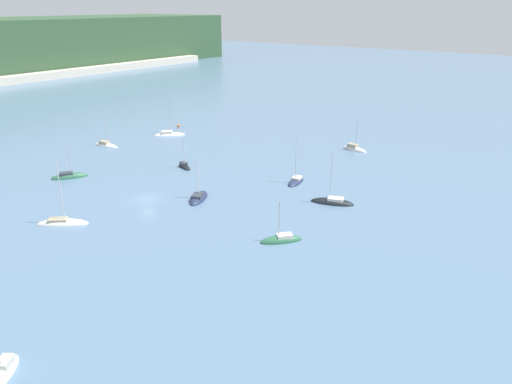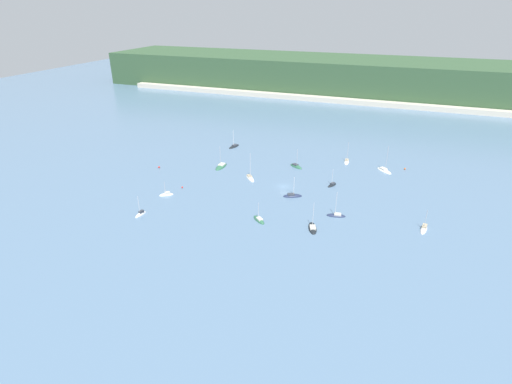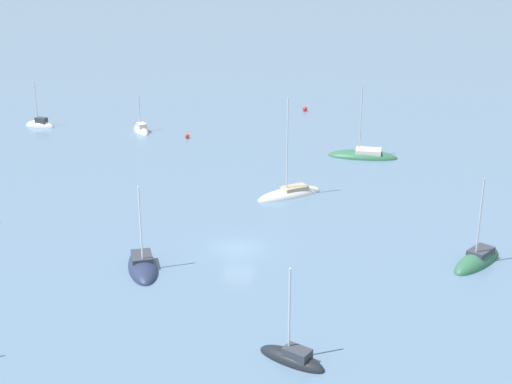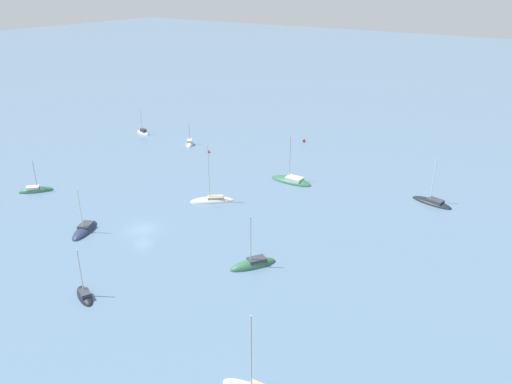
{
  "view_description": "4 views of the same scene",
  "coord_description": "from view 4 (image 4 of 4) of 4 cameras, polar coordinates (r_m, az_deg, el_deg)",
  "views": [
    {
      "loc": [
        -50.82,
        -59.7,
        30.15
      ],
      "look_at": [
        9.01,
        -15.72,
        2.08
      ],
      "focal_mm": 35.0,
      "sensor_mm": 36.0,
      "label": 1
    },
    {
      "loc": [
        37.04,
        -125.77,
        60.05
      ],
      "look_at": [
        -5.56,
        -13.63,
        2.9
      ],
      "focal_mm": 28.0,
      "sensor_mm": 36.0,
      "label": 2
    },
    {
      "loc": [
        54.6,
        12.06,
        25.23
      ],
      "look_at": [
        -8.02,
        0.02,
        2.35
      ],
      "focal_mm": 50.0,
      "sensor_mm": 36.0,
      "label": 3
    },
    {
      "loc": [
        45.97,
        52.02,
        35.52
      ],
      "look_at": [
        -17.85,
        8.9,
        1.96
      ],
      "focal_mm": 35.0,
      "sensor_mm": 36.0,
      "label": 4
    }
  ],
  "objects": [
    {
      "name": "sailboat_8",
      "position": [
        67.04,
        -0.31,
        -8.38
      ],
      "size": [
        6.59,
        5.24,
        8.37
      ],
      "rotation": [
        0.0,
        0.0,
        5.71
      ],
      "color": "#2D6647",
      "rests_on": "ground_plane"
    },
    {
      "name": "mooring_buoy_1",
      "position": [
        116.76,
        5.49,
        5.91
      ],
      "size": [
        0.73,
        0.73,
        0.73
      ],
      "color": "red",
      "rests_on": "ground_plane"
    },
    {
      "name": "sailboat_13",
      "position": [
        125.26,
        -12.81,
        6.54
      ],
      "size": [
        1.92,
        4.64,
        7.43
      ],
      "rotation": [
        0.0,
        0.0,
        4.56
      ],
      "color": "silver",
      "rests_on": "ground_plane"
    },
    {
      "name": "sailboat_3",
      "position": [
        85.54,
        -5.02,
        -1.03
      ],
      "size": [
        6.34,
        7.04,
        11.12
      ],
      "rotation": [
        0.0,
        0.0,
        5.41
      ],
      "color": "white",
      "rests_on": "ground_plane"
    },
    {
      "name": "sailboat_10",
      "position": [
        89.68,
        19.48,
        -1.17
      ],
      "size": [
        3.76,
        7.46,
        8.63
      ],
      "rotation": [
        0.0,
        0.0,
        4.5
      ],
      "color": "black",
      "rests_on": "ground_plane"
    },
    {
      "name": "mooring_buoy_2",
      "position": [
        109.33,
        -5.46,
        4.64
      ],
      "size": [
        0.6,
        0.6,
        0.6
      ],
      "color": "red",
      "rests_on": "ground_plane"
    },
    {
      "name": "sailboat_11",
      "position": [
        79.85,
        -18.97,
        -4.21
      ],
      "size": [
        6.85,
        4.79,
        7.98
      ],
      "rotation": [
        0.0,
        0.0,
        0.43
      ],
      "color": "#232D4C",
      "rests_on": "ground_plane"
    },
    {
      "name": "ground_plane",
      "position": [
        77.98,
        -12.91,
        -4.2
      ],
      "size": [
        600.0,
        600.0,
        0.0
      ],
      "primitive_type": "plane",
      "color": "slate"
    },
    {
      "name": "sailboat_7",
      "position": [
        115.32,
        -7.57,
        5.45
      ],
      "size": [
        4.76,
        4.07,
        5.97
      ],
      "rotation": [
        0.0,
        0.0,
        3.78
      ],
      "color": "white",
      "rests_on": "ground_plane"
    },
    {
      "name": "sailboat_5",
      "position": [
        64.59,
        -18.97,
        -11.18
      ],
      "size": [
        3.37,
        4.97,
        7.06
      ],
      "rotation": [
        0.0,
        0.0,
        4.29
      ],
      "color": "black",
      "rests_on": "ground_plane"
    },
    {
      "name": "sailboat_0",
      "position": [
        97.47,
        -23.84,
        0.1
      ],
      "size": [
        5.64,
        5.24,
        6.75
      ],
      "rotation": [
        0.0,
        0.0,
        2.43
      ],
      "color": "#2D6647",
      "rests_on": "ground_plane"
    },
    {
      "name": "sailboat_1",
      "position": [
        93.58,
        4.07,
        1.22
      ],
      "size": [
        3.03,
        8.41,
        9.55
      ],
      "rotation": [
        0.0,
        0.0,
        4.72
      ],
      "color": "#2D6647",
      "rests_on": "ground_plane"
    }
  ]
}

